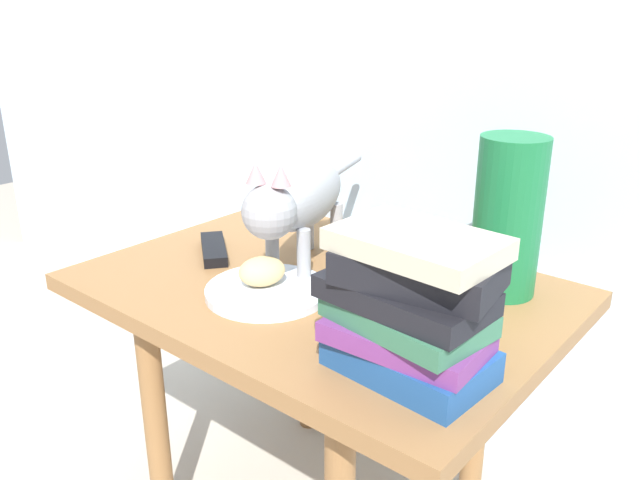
% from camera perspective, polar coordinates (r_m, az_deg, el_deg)
% --- Properties ---
extents(side_table, '(0.81, 0.58, 0.52)m').
position_cam_1_polar(side_table, '(1.16, 0.00, -6.93)').
color(side_table, olive).
rests_on(side_table, ground).
extents(plate, '(0.21, 0.21, 0.01)m').
position_cam_1_polar(plate, '(1.09, -4.67, -4.51)').
color(plate, silver).
rests_on(plate, side_table).
extents(bread_roll, '(0.09, 0.10, 0.05)m').
position_cam_1_polar(bread_roll, '(1.09, -5.16, -2.78)').
color(bread_roll, '#E0BC7A').
rests_on(bread_roll, plate).
extents(cat, '(0.19, 0.46, 0.23)m').
position_cam_1_polar(cat, '(1.14, -1.78, 3.51)').
color(cat, '#99999E').
rests_on(cat, side_table).
extents(book_stack, '(0.23, 0.16, 0.20)m').
position_cam_1_polar(book_stack, '(0.84, 8.02, -5.78)').
color(book_stack, '#1E4C8C').
rests_on(book_stack, side_table).
extents(green_vase, '(0.11, 0.11, 0.27)m').
position_cam_1_polar(green_vase, '(1.10, 16.25, 1.97)').
color(green_vase, '#196B38').
rests_on(green_vase, side_table).
extents(candle_jar, '(0.07, 0.07, 0.08)m').
position_cam_1_polar(candle_jar, '(1.01, 8.22, -4.92)').
color(candle_jar, silver).
rests_on(candle_jar, side_table).
extents(tv_remote, '(0.15, 0.13, 0.02)m').
position_cam_1_polar(tv_remote, '(1.27, -9.37, -0.79)').
color(tv_remote, black).
rests_on(tv_remote, side_table).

